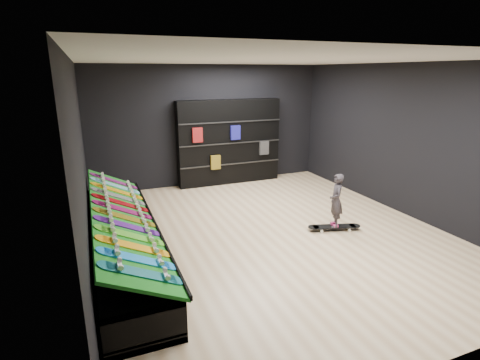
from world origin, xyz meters
name	(u,v)px	position (x,y,z in m)	size (l,w,h in m)	color
floor	(270,233)	(0.00, 0.00, 0.00)	(6.00, 7.00, 0.01)	beige
ceiling	(274,60)	(0.00, 0.00, 3.00)	(6.00, 7.00, 0.01)	white
wall_back	(209,126)	(0.00, 3.50, 1.50)	(6.00, 0.02, 3.00)	black
wall_front	(452,228)	(0.00, -3.50, 1.50)	(6.00, 0.02, 3.00)	black
wall_left	(82,168)	(-3.00, 0.00, 1.50)	(0.02, 7.00, 3.00)	black
wall_right	(406,140)	(3.00, 0.00, 1.50)	(0.02, 7.00, 3.00)	black
display_rack	(123,243)	(-2.55, 0.00, 0.25)	(0.90, 4.50, 0.50)	black
turf_ramp	(124,215)	(-2.50, 0.00, 0.71)	(1.00, 4.50, 0.04)	#0F6413
back_shelving	(229,142)	(0.46, 3.32, 1.08)	(2.69, 0.31, 2.15)	black
floor_skateboard	(334,228)	(1.15, -0.36, 0.05)	(0.98, 0.22, 0.09)	black
child	(335,211)	(1.15, -0.36, 0.39)	(0.22, 0.16, 0.59)	black
display_board_0	(142,273)	(-2.49, -1.90, 0.74)	(0.98, 0.22, 0.09)	#0C8C99
display_board_1	(138,259)	(-2.49, -1.55, 0.74)	(0.98, 0.22, 0.09)	blue
display_board_2	(134,246)	(-2.49, -1.21, 0.74)	(0.98, 0.22, 0.09)	yellow
display_board_3	(131,236)	(-2.49, -0.86, 0.74)	(0.98, 0.22, 0.09)	green
display_board_4	(128,226)	(-2.49, -0.52, 0.74)	(0.98, 0.22, 0.09)	purple
display_board_5	(126,217)	(-2.49, -0.17, 0.74)	(0.98, 0.22, 0.09)	yellow
display_board_6	(123,210)	(-2.49, 0.17, 0.74)	(0.98, 0.22, 0.09)	#E5198C
display_board_7	(121,203)	(-2.49, 0.52, 0.74)	(0.98, 0.22, 0.09)	red
display_board_8	(119,197)	(-2.49, 0.86, 0.74)	(0.98, 0.22, 0.09)	black
display_board_9	(118,191)	(-2.49, 1.21, 0.74)	(0.98, 0.22, 0.09)	orange
display_board_10	(116,186)	(-2.49, 1.55, 0.74)	(0.98, 0.22, 0.09)	#0CB2E5
display_board_11	(115,181)	(-2.49, 1.90, 0.74)	(0.98, 0.22, 0.09)	#2626BF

